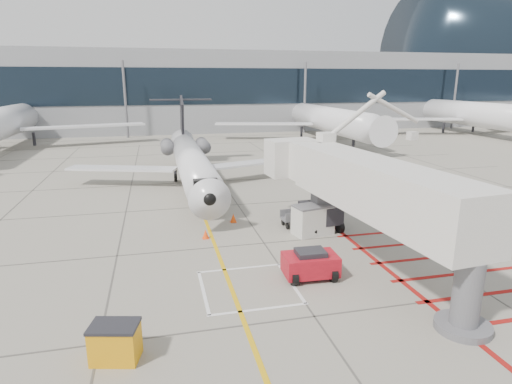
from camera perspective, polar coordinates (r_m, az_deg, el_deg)
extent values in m
plane|color=gray|center=(20.91, 3.83, -10.74)|extent=(260.00, 260.00, 0.00)
cone|color=#FA420D|center=(25.23, -6.74, -5.59)|extent=(0.39, 0.39, 0.54)
cone|color=#E0440B|center=(27.91, -3.04, -3.47)|extent=(0.41, 0.41, 0.57)
cube|color=gray|center=(89.43, -3.23, 13.37)|extent=(180.00, 28.00, 14.00)
cube|color=black|center=(75.62, -1.32, 13.92)|extent=(180.00, 0.10, 6.00)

